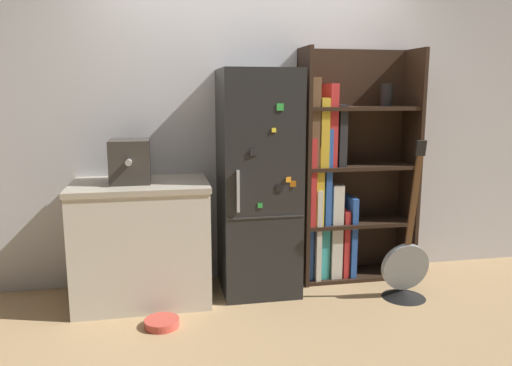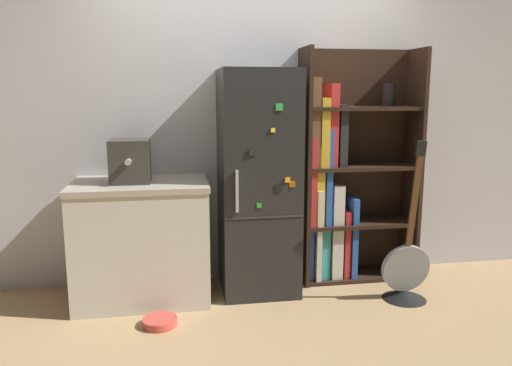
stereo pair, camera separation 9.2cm
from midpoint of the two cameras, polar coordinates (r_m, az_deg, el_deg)
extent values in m
plane|color=tan|center=(3.92, 1.33, -12.78)|extent=(16.00, 16.00, 0.00)
cube|color=silver|center=(4.08, 0.14, 7.00)|extent=(8.00, 0.05, 2.60)
cube|color=black|center=(3.82, 0.93, 0.04)|extent=(0.58, 0.58, 1.71)
cube|color=#333333|center=(3.59, 1.76, -3.94)|extent=(0.57, 0.01, 0.01)
cube|color=#B2B2B7|center=(3.50, -1.43, -0.95)|extent=(0.02, 0.02, 0.30)
cube|color=orange|center=(3.57, 4.90, -0.11)|extent=(0.04, 0.02, 0.04)
cube|color=orange|center=(3.56, 4.37, 0.36)|extent=(0.04, 0.01, 0.04)
cube|color=yellow|center=(3.49, 2.71, 6.05)|extent=(0.03, 0.01, 0.03)
cube|color=black|center=(3.56, 3.31, -0.61)|extent=(0.05, 0.01, 0.05)
cube|color=green|center=(3.49, 3.44, 8.67)|extent=(0.05, 0.01, 0.05)
cube|color=black|center=(3.48, 0.34, 3.54)|extent=(0.05, 0.02, 0.05)
cube|color=green|center=(3.55, 1.11, -2.59)|extent=(0.04, 0.01, 0.03)
cube|color=black|center=(4.00, 6.16, 1.70)|extent=(0.03, 0.36, 1.88)
cube|color=black|center=(4.34, 18.01, 1.93)|extent=(0.03, 0.36, 1.88)
cube|color=black|center=(4.30, 11.52, 2.15)|extent=(0.96, 0.03, 1.88)
cube|color=black|center=(4.38, 11.85, -10.23)|extent=(0.90, 0.33, 0.03)
cube|color=black|center=(4.24, 12.08, -4.46)|extent=(0.90, 0.33, 0.03)
cube|color=black|center=(4.15, 12.33, 1.83)|extent=(0.90, 0.33, 0.03)
cube|color=black|center=(4.11, 12.58, 8.33)|extent=(0.90, 0.33, 0.03)
cube|color=#2D59B2|center=(4.15, 6.58, -6.36)|extent=(0.04, 0.25, 0.64)
cube|color=silver|center=(4.14, 7.39, -5.65)|extent=(0.04, 0.29, 0.75)
cube|color=teal|center=(4.16, 8.27, -5.45)|extent=(0.07, 0.24, 0.76)
cube|color=silver|center=(4.19, 9.51, -5.27)|extent=(0.09, 0.26, 0.78)
cube|color=red|center=(4.24, 10.55, -6.67)|extent=(0.05, 0.25, 0.56)
cube|color=#2D59B2|center=(4.25, 11.32, -5.92)|extent=(0.05, 0.27, 0.66)
cube|color=red|center=(4.02, 6.80, 0.22)|extent=(0.04, 0.28, 0.70)
cube|color=gold|center=(4.04, 7.58, -0.22)|extent=(0.06, 0.26, 0.63)
cube|color=#2D59B2|center=(4.05, 8.56, 0.76)|extent=(0.05, 0.27, 0.77)
cube|color=brown|center=(3.97, 7.10, 6.87)|extent=(0.07, 0.27, 0.69)
cube|color=gold|center=(4.00, 8.12, 5.77)|extent=(0.07, 0.27, 0.54)
cube|color=red|center=(4.03, 9.12, 6.54)|extent=(0.06, 0.26, 0.65)
cube|color=#262628|center=(4.06, 10.12, 5.39)|extent=(0.06, 0.27, 0.49)
cylinder|color=black|center=(4.19, 15.51, 9.68)|extent=(0.10, 0.10, 0.18)
cube|color=beige|center=(3.83, -12.20, -6.74)|extent=(0.97, 0.64, 0.85)
cube|color=#B2A893|center=(3.73, -12.46, -0.17)|extent=(0.99, 0.66, 0.04)
cube|color=#38332D|center=(3.71, -13.49, 2.49)|extent=(0.28, 0.30, 0.31)
cylinder|color=#A5A39E|center=(3.53, -13.69, 2.35)|extent=(0.04, 0.06, 0.04)
cone|color=black|center=(4.03, 17.21, -12.13)|extent=(0.33, 0.33, 0.06)
cylinder|color=gray|center=(3.95, 17.38, -9.27)|extent=(0.37, 0.09, 0.37)
cube|color=brown|center=(3.75, 18.30, -2.08)|extent=(0.04, 0.11, 0.67)
cube|color=black|center=(3.64, 19.05, 3.74)|extent=(0.07, 0.04, 0.11)
cylinder|color=#D84C3F|center=(3.51, -10.16, -15.35)|extent=(0.23, 0.23, 0.05)
torus|color=#D84C3F|center=(3.50, -10.17, -15.05)|extent=(0.23, 0.23, 0.01)
camera|label=1|loc=(0.05, -89.31, 0.13)|focal=35.00mm
camera|label=2|loc=(0.05, 90.69, -0.13)|focal=35.00mm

